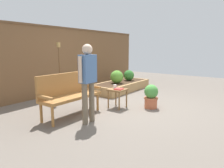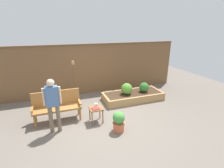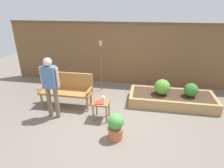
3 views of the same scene
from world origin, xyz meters
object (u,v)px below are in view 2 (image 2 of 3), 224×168
(shrub_near_bench, at_px, (127,89))
(person_by_bench, at_px, (53,102))
(cup_on_table, at_px, (96,105))
(tiki_torch, at_px, (74,74))
(side_table, at_px, (96,110))
(shrub_far_corner, at_px, (144,87))
(garden_bench, at_px, (57,104))
(book_on_table, at_px, (96,108))
(potted_boxwood, at_px, (119,121))

(shrub_near_bench, bearing_deg, person_by_bench, -156.08)
(cup_on_table, relative_size, tiki_torch, 0.07)
(person_by_bench, bearing_deg, shrub_near_bench, 23.92)
(side_table, relative_size, shrub_far_corner, 1.25)
(cup_on_table, xyz_separation_m, shrub_near_bench, (1.49, 0.97, -0.00))
(garden_bench, height_order, tiki_torch, tiki_torch)
(shrub_near_bench, relative_size, shrub_far_corner, 1.15)
(side_table, xyz_separation_m, book_on_table, (-0.03, -0.06, 0.10))
(book_on_table, bearing_deg, shrub_far_corner, 16.29)
(book_on_table, xyz_separation_m, tiki_torch, (-0.37, 1.76, 0.64))
(side_table, relative_size, person_by_bench, 0.31)
(potted_boxwood, xyz_separation_m, shrub_near_bench, (1.05, 1.77, 0.21))
(tiki_torch, bearing_deg, potted_boxwood, -70.02)
(potted_boxwood, xyz_separation_m, tiki_torch, (-0.87, 2.39, 0.82))
(cup_on_table, xyz_separation_m, shrub_far_corner, (2.27, 0.97, -0.03))
(garden_bench, bearing_deg, cup_on_table, -21.00)
(book_on_table, xyz_separation_m, potted_boxwood, (0.50, -0.63, -0.18))
(cup_on_table, distance_m, tiki_torch, 1.75)
(garden_bench, xyz_separation_m, book_on_table, (1.08, -0.61, -0.05))
(side_table, relative_size, book_on_table, 2.14)
(side_table, height_order, potted_boxwood, potted_boxwood)
(garden_bench, height_order, person_by_bench, person_by_bench)
(side_table, relative_size, cup_on_table, 4.02)
(tiki_torch, bearing_deg, shrub_far_corner, -12.88)
(shrub_near_bench, distance_m, person_by_bench, 3.01)
(shrub_near_bench, height_order, person_by_bench, person_by_bench)
(shrub_near_bench, bearing_deg, tiki_torch, 162.17)
(side_table, distance_m, person_by_bench, 1.33)
(side_table, bearing_deg, tiki_torch, 103.10)
(side_table, distance_m, shrub_far_corner, 2.55)
(potted_boxwood, distance_m, tiki_torch, 2.67)
(shrub_near_bench, xyz_separation_m, shrub_far_corner, (0.78, -0.00, -0.03))
(side_table, distance_m, tiki_torch, 1.89)
(tiki_torch, relative_size, person_by_bench, 1.05)
(cup_on_table, bearing_deg, book_on_table, -110.79)
(potted_boxwood, bearing_deg, shrub_far_corner, 44.08)
(cup_on_table, relative_size, person_by_bench, 0.08)
(potted_boxwood, height_order, person_by_bench, person_by_bench)
(garden_bench, height_order, shrub_near_bench, garden_bench)
(garden_bench, xyz_separation_m, person_by_bench, (-0.09, -0.68, 0.39))
(book_on_table, bearing_deg, person_by_bench, 173.40)
(side_table, height_order, person_by_bench, person_by_bench)
(garden_bench, bearing_deg, book_on_table, -29.39)
(cup_on_table, relative_size, shrub_far_corner, 0.31)
(shrub_near_bench, bearing_deg, book_on_table, -143.61)
(shrub_far_corner, bearing_deg, tiki_torch, 167.12)
(book_on_table, relative_size, potted_boxwood, 0.38)
(shrub_far_corner, xyz_separation_m, tiki_torch, (-2.70, 0.62, 0.64))
(garden_bench, height_order, book_on_table, garden_bench)
(garden_bench, bearing_deg, side_table, -26.20)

